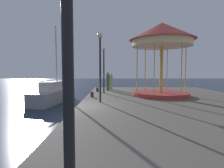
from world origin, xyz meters
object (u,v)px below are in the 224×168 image
lamp_post_mid_promenade (100,55)px  person_mid_promenade (111,82)px  carousel (162,41)px  bollard_south (97,90)px  person_near_carousel (108,82)px  sailboat_grey (53,94)px  bollard_center (92,94)px  lamp_post_far_end (104,61)px

lamp_post_mid_promenade → person_mid_promenade: bearing=85.1°
carousel → bollard_south: carousel is taller
lamp_post_mid_promenade → person_mid_promenade: (0.72, 8.43, -2.22)m
person_near_carousel → sailboat_grey: bearing=-149.0°
bollard_center → person_near_carousel: person_near_carousel is taller
lamp_post_mid_promenade → bollard_center: size_ratio=11.11×
lamp_post_mid_promenade → lamp_post_far_end: size_ratio=1.06×
lamp_post_mid_promenade → lamp_post_far_end: bearing=89.4°
bollard_center → person_mid_promenade: (1.49, 6.06, 0.61)m
person_near_carousel → carousel: bearing=-45.4°
sailboat_grey → carousel: 10.30m
bollard_center → bollard_south: 3.80m
sailboat_grey → person_mid_promenade: 6.53m
sailboat_grey → person_near_carousel: sailboat_grey is taller
sailboat_grey → bollard_south: bearing=23.7°
carousel → bollard_south: bearing=149.3°
bollard_south → person_mid_promenade: size_ratio=0.23×
bollard_center → person_mid_promenade: person_mid_promenade is taller
person_near_carousel → bollard_center: bearing=-103.0°
lamp_post_mid_promenade → bollard_center: bearing=108.1°
lamp_post_mid_promenade → bollard_center: lamp_post_mid_promenade is taller
lamp_post_mid_promenade → sailboat_grey: bearing=134.5°
person_mid_promenade → lamp_post_far_end: bearing=-100.8°
lamp_post_far_end → person_near_carousel: (0.34, 2.46, -1.96)m
person_mid_promenade → carousel: bearing=-53.6°
sailboat_grey → lamp_post_far_end: 5.37m
lamp_post_far_end → person_near_carousel: lamp_post_far_end is taller
bollard_center → sailboat_grey: bearing=149.8°
sailboat_grey → lamp_post_mid_promenade: sailboat_grey is taller
bollard_south → person_near_carousel: size_ratio=0.21×
bollard_center → carousel: bearing=6.3°
lamp_post_far_end → person_near_carousel: size_ratio=2.16×
sailboat_grey → person_mid_promenade: (5.15, 3.93, 0.87)m
sailboat_grey → lamp_post_far_end: bearing=5.5°
sailboat_grey → person_mid_promenade: sailboat_grey is taller
person_mid_promenade → bollard_south: bearing=-120.8°
sailboat_grey → bollard_center: bearing=-30.2°
lamp_post_far_end → bollard_south: lamp_post_far_end is taller
bollard_center → person_near_carousel: 5.20m
sailboat_grey → lamp_post_mid_promenade: bearing=-45.5°
lamp_post_mid_promenade → person_near_carousel: size_ratio=2.29×
lamp_post_far_end → bollard_center: lamp_post_far_end is taller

